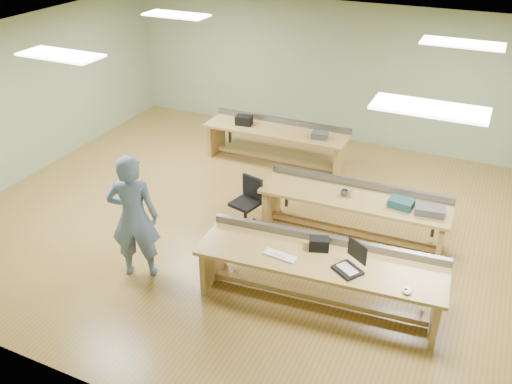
% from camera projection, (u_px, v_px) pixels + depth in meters
% --- Properties ---
extents(floor, '(10.00, 10.00, 0.00)m').
position_uv_depth(floor, '(267.00, 223.00, 9.24)').
color(floor, olive).
rests_on(floor, ground).
extents(ceiling, '(10.00, 10.00, 0.00)m').
position_uv_depth(ceiling, '(269.00, 47.00, 7.77)').
color(ceiling, silver).
rests_on(ceiling, wall_back).
extents(wall_back, '(10.00, 0.04, 3.00)m').
position_uv_depth(wall_back, '(342.00, 74.00, 11.67)').
color(wall_back, gray).
rests_on(wall_back, floor).
extents(wall_front, '(10.00, 0.04, 3.00)m').
position_uv_depth(wall_front, '(105.00, 294.00, 5.34)').
color(wall_front, gray).
rests_on(wall_front, floor).
extents(wall_left, '(0.04, 8.00, 3.00)m').
position_uv_depth(wall_left, '(28.00, 98.00, 10.33)').
color(wall_left, gray).
rests_on(wall_left, floor).
extents(fluor_panels, '(6.20, 3.50, 0.03)m').
position_uv_depth(fluor_panels, '(269.00, 49.00, 7.78)').
color(fluor_panels, white).
rests_on(fluor_panels, ceiling).
extents(workbench_front, '(3.34, 1.15, 0.86)m').
position_uv_depth(workbench_front, '(320.00, 268.00, 7.22)').
color(workbench_front, '#A08043').
rests_on(workbench_front, floor).
extents(workbench_mid, '(3.01, 0.90, 0.86)m').
position_uv_depth(workbench_mid, '(354.00, 206.00, 8.64)').
color(workbench_mid, '#A08043').
rests_on(workbench_mid, floor).
extents(workbench_back, '(2.95, 0.83, 0.86)m').
position_uv_depth(workbench_back, '(276.00, 137.00, 11.02)').
color(workbench_back, '#A08043').
rests_on(workbench_back, floor).
extents(person, '(0.83, 0.71, 1.93)m').
position_uv_depth(person, '(134.00, 217.00, 7.59)').
color(person, slate).
rests_on(person, floor).
extents(laptop_base, '(0.44, 0.42, 0.04)m').
position_uv_depth(laptop_base, '(347.00, 270.00, 6.85)').
color(laptop_base, black).
rests_on(laptop_base, workbench_front).
extents(laptop_screen, '(0.29, 0.20, 0.27)m').
position_uv_depth(laptop_screen, '(357.00, 251.00, 6.79)').
color(laptop_screen, black).
rests_on(laptop_screen, laptop_base).
extents(keyboard, '(0.45, 0.19, 0.03)m').
position_uv_depth(keyboard, '(280.00, 256.00, 7.13)').
color(keyboard, silver).
rests_on(keyboard, workbench_front).
extents(trackball_mouse, '(0.17, 0.18, 0.06)m').
position_uv_depth(trackball_mouse, '(407.00, 290.00, 6.49)').
color(trackball_mouse, white).
rests_on(trackball_mouse, workbench_front).
extents(camera_bag, '(0.30, 0.24, 0.18)m').
position_uv_depth(camera_bag, '(319.00, 244.00, 7.23)').
color(camera_bag, black).
rests_on(camera_bag, workbench_front).
extents(task_chair, '(0.57, 0.57, 0.87)m').
position_uv_depth(task_chair, '(247.00, 209.00, 9.02)').
color(task_chair, black).
rests_on(task_chair, floor).
extents(parts_bin_teal, '(0.39, 0.31, 0.13)m').
position_uv_depth(parts_bin_teal, '(401.00, 203.00, 8.22)').
color(parts_bin_teal, '#13383D').
rests_on(parts_bin_teal, workbench_mid).
extents(parts_bin_grey, '(0.45, 0.32, 0.12)m').
position_uv_depth(parts_bin_grey, '(430.00, 210.00, 8.05)').
color(parts_bin_grey, '#3A3A3C').
rests_on(parts_bin_grey, workbench_mid).
extents(mug, '(0.13, 0.13, 0.10)m').
position_uv_depth(mug, '(345.00, 193.00, 8.53)').
color(mug, '#3A3A3C').
rests_on(mug, workbench_mid).
extents(drinks_can, '(0.07, 0.07, 0.12)m').
position_uv_depth(drinks_can, '(352.00, 193.00, 8.49)').
color(drinks_can, silver).
rests_on(drinks_can, workbench_mid).
extents(storage_box_back, '(0.35, 0.28, 0.19)m').
position_uv_depth(storage_box_back, '(244.00, 120.00, 11.08)').
color(storage_box_back, black).
rests_on(storage_box_back, workbench_back).
extents(tray_back, '(0.33, 0.26, 0.12)m').
position_uv_depth(tray_back, '(320.00, 135.00, 10.48)').
color(tray_back, '#3A3A3C').
rests_on(tray_back, workbench_back).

